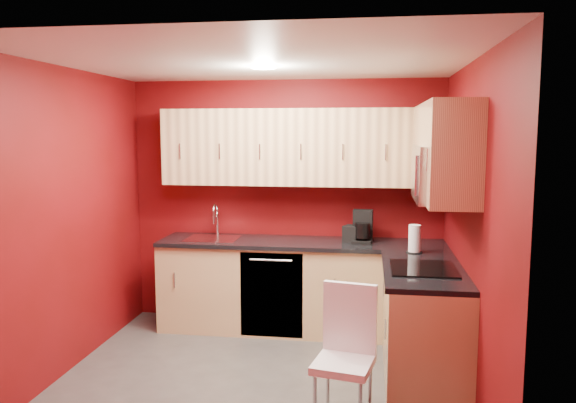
% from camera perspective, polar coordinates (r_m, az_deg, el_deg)
% --- Properties ---
extents(floor, '(3.20, 3.20, 0.00)m').
position_cam_1_polar(floor, '(4.71, -3.04, -17.71)').
color(floor, '#4C4947').
rests_on(floor, ground).
extents(ceiling, '(3.20, 3.20, 0.00)m').
position_cam_1_polar(ceiling, '(4.31, -3.27, 14.06)').
color(ceiling, white).
rests_on(ceiling, wall_back).
extents(wall_back, '(3.20, 0.00, 3.20)m').
position_cam_1_polar(wall_back, '(5.80, -0.22, -0.10)').
color(wall_back, maroon).
rests_on(wall_back, floor).
extents(wall_front, '(3.20, 0.00, 3.20)m').
position_cam_1_polar(wall_front, '(2.92, -9.04, -7.43)').
color(wall_front, maroon).
rests_on(wall_front, floor).
extents(wall_left, '(0.00, 3.00, 3.00)m').
position_cam_1_polar(wall_left, '(4.91, -21.79, -1.93)').
color(wall_left, maroon).
rests_on(wall_left, floor).
extents(wall_right, '(0.00, 3.00, 3.00)m').
position_cam_1_polar(wall_right, '(4.32, 18.16, -2.95)').
color(wall_right, maroon).
rests_on(wall_right, floor).
extents(base_cabinets_back, '(2.80, 0.60, 0.87)m').
position_cam_1_polar(base_cabinets_back, '(5.65, 1.36, -8.75)').
color(base_cabinets_back, tan).
rests_on(base_cabinets_back, floor).
extents(base_cabinets_right, '(0.60, 1.30, 0.87)m').
position_cam_1_polar(base_cabinets_right, '(4.72, 13.58, -12.16)').
color(base_cabinets_right, tan).
rests_on(base_cabinets_right, floor).
extents(countertop_back, '(2.80, 0.63, 0.04)m').
position_cam_1_polar(countertop_back, '(5.52, 1.35, -4.25)').
color(countertop_back, black).
rests_on(countertop_back, base_cabinets_back).
extents(countertop_right, '(0.63, 1.27, 0.04)m').
position_cam_1_polar(countertop_right, '(4.58, 13.57, -6.83)').
color(countertop_right, black).
rests_on(countertop_right, base_cabinets_right).
extents(upper_cabinets_back, '(2.80, 0.35, 0.75)m').
position_cam_1_polar(upper_cabinets_back, '(5.56, 1.55, 5.53)').
color(upper_cabinets_back, '#E6BD82').
rests_on(upper_cabinets_back, wall_back).
extents(upper_cabinets_right, '(0.35, 1.55, 0.75)m').
position_cam_1_polar(upper_cabinets_right, '(4.67, 15.42, 5.75)').
color(upper_cabinets_right, '#E6BD82').
rests_on(upper_cabinets_right, wall_right).
extents(microwave, '(0.42, 0.76, 0.42)m').
position_cam_1_polar(microwave, '(4.44, 15.30, 2.75)').
color(microwave, silver).
rests_on(microwave, upper_cabinets_right).
extents(cooktop, '(0.50, 0.55, 0.01)m').
position_cam_1_polar(cooktop, '(4.54, 13.56, -6.63)').
color(cooktop, black).
rests_on(cooktop, countertop_right).
extents(sink, '(0.52, 0.42, 0.35)m').
position_cam_1_polar(sink, '(5.71, -7.65, -3.39)').
color(sink, silver).
rests_on(sink, countertop_back).
extents(dishwasher_front, '(0.60, 0.02, 0.82)m').
position_cam_1_polar(dishwasher_front, '(5.41, -1.69, -9.48)').
color(dishwasher_front, black).
rests_on(dishwasher_front, base_cabinets_back).
extents(downlight, '(0.20, 0.20, 0.01)m').
position_cam_1_polar(downlight, '(4.60, -2.50, 13.43)').
color(downlight, white).
rests_on(downlight, ceiling).
extents(coffee_maker, '(0.21, 0.27, 0.31)m').
position_cam_1_polar(coffee_maker, '(5.46, 7.54, -2.56)').
color(coffee_maker, black).
rests_on(coffee_maker, countertop_back).
extents(napkin_holder, '(0.19, 0.19, 0.16)m').
position_cam_1_polar(napkin_holder, '(5.52, 6.51, -3.26)').
color(napkin_holder, black).
rests_on(napkin_holder, countertop_back).
extents(paper_towel, '(0.18, 0.18, 0.25)m').
position_cam_1_polar(paper_towel, '(5.11, 12.73, -3.72)').
color(paper_towel, white).
rests_on(paper_towel, countertop_right).
extents(dining_chair, '(0.45, 0.46, 0.93)m').
position_cam_1_polar(dining_chair, '(3.95, 5.66, -15.41)').
color(dining_chair, white).
rests_on(dining_chair, floor).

